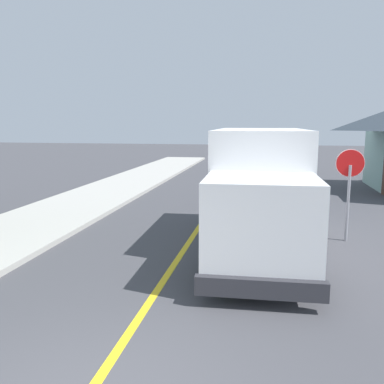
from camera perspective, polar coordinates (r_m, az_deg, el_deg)
name	(u,v)px	position (r m, az deg, el deg)	size (l,w,h in m)	color
centre_line_yellow	(204,219)	(14.71, 1.73, -3.71)	(0.16, 56.00, 0.01)	gold
box_truck	(260,184)	(11.15, 9.37, 1.10)	(2.62, 7.25, 3.20)	white
parked_car_near	(264,183)	(18.30, 9.89, 1.29)	(1.84, 4.41, 1.67)	#2D4793
parked_car_mid	(270,167)	(24.88, 10.75, 3.43)	(1.86, 4.42, 1.67)	#B7B7BC
parked_car_far	(266,157)	(31.95, 10.17, 4.78)	(1.87, 4.43, 1.67)	black
parked_car_furthest	(265,151)	(39.16, 10.06, 5.64)	(1.92, 4.45, 1.67)	silver
stop_sign	(349,177)	(12.51, 20.93, 1.93)	(0.80, 0.10, 2.65)	gray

